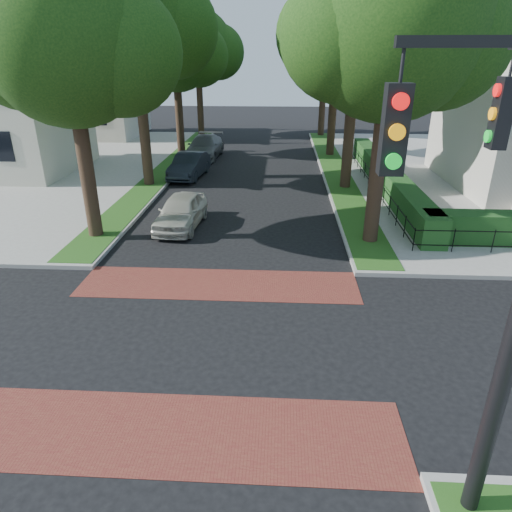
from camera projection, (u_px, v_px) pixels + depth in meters
The scene contains 19 objects.
ground at pixel (203, 340), 11.91m from camera, with size 120.00×120.00×0.00m, color black.
crosswalk_far at pixel (219, 284), 14.83m from camera, with size 9.00×2.20×0.01m, color maroon.
crosswalk_near at pixel (177, 433), 8.98m from camera, with size 9.00×2.20×0.01m, color maroon.
grass_strip_ne at pixel (335, 170), 29.02m from camera, with size 1.60×29.80×0.02m, color #1F4C15.
grass_strip_nw at pixel (168, 167), 29.57m from camera, with size 1.60×29.80×0.02m, color #1F4C15.
tree_right_near at pixel (394, 29), 15.16m from camera, with size 7.75×6.67×10.66m.
tree_right_mid at pixel (359, 29), 22.34m from camera, with size 8.25×7.09×11.22m.
tree_right_far at pixel (337, 54), 30.97m from camera, with size 7.25×6.23×9.74m.
tree_right_back at pixel (326, 50), 39.06m from camera, with size 7.50×6.45×10.20m.
tree_left_near at pixel (73, 41), 15.85m from camera, with size 7.50×6.45×10.20m.
tree_left_mid at pixel (137, 22), 22.74m from camera, with size 8.00×6.88×11.48m.
tree_left_far at pixel (177, 51), 31.43m from camera, with size 7.00×6.02×9.86m.
tree_left_back at pixel (199, 48), 39.56m from camera, with size 7.75×6.66×10.44m.
hedge_main_road at pixel (386, 177), 24.92m from camera, with size 1.00×18.00×1.20m, color #18471A.
fence_main_road at pixel (371, 179), 25.02m from camera, with size 0.06×18.00×0.90m, color black, non-canonical shape.
house_left_far at pixel (84, 78), 39.89m from camera, with size 10.00×9.00×10.14m.
parked_car_front at pixel (181, 211), 19.53m from camera, with size 1.66×4.13×1.41m, color beige.
parked_car_middle at pixel (189, 165), 27.55m from camera, with size 1.55×4.44×1.46m, color black.
parked_car_rear at pixel (205, 147), 32.85m from camera, with size 2.17×5.35×1.55m, color slate.
Camera 1 is at (1.94, -9.91, 6.82)m, focal length 32.00 mm.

